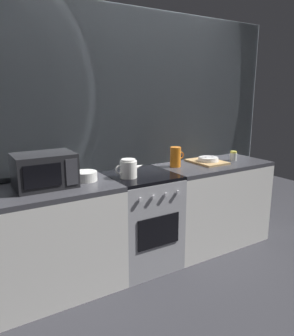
% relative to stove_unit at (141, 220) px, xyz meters
% --- Properties ---
extents(ground_plane, '(8.00, 8.00, 0.00)m').
position_rel_stove_unit_xyz_m(ground_plane, '(0.00, 0.00, -0.45)').
color(ground_plane, '#2D2D33').
extents(back_wall, '(3.60, 0.05, 2.40)m').
position_rel_stove_unit_xyz_m(back_wall, '(0.00, 0.32, 0.75)').
color(back_wall, gray).
rests_on(back_wall, ground_plane).
extents(counter_left, '(1.20, 0.60, 0.90)m').
position_rel_stove_unit_xyz_m(counter_left, '(-0.90, 0.00, 0.00)').
color(counter_left, silver).
rests_on(counter_left, ground_plane).
extents(stove_unit, '(0.60, 0.63, 0.90)m').
position_rel_stove_unit_xyz_m(stove_unit, '(0.00, 0.00, 0.00)').
color(stove_unit, '#9E9EA3').
rests_on(stove_unit, ground_plane).
extents(counter_right, '(1.20, 0.60, 0.90)m').
position_rel_stove_unit_xyz_m(counter_right, '(0.90, 0.00, 0.00)').
color(counter_right, silver).
rests_on(counter_right, ground_plane).
extents(microwave, '(0.46, 0.35, 0.27)m').
position_rel_stove_unit_xyz_m(microwave, '(-0.85, 0.05, 0.59)').
color(microwave, black).
rests_on(microwave, counter_left).
extents(kettle, '(0.28, 0.15, 0.17)m').
position_rel_stove_unit_xyz_m(kettle, '(-0.15, -0.05, 0.53)').
color(kettle, white).
rests_on(kettle, stove_unit).
extents(mixing_bowl, '(0.20, 0.20, 0.08)m').
position_rel_stove_unit_xyz_m(mixing_bowl, '(-0.51, 0.06, 0.49)').
color(mixing_bowl, silver).
rests_on(mixing_bowl, counter_left).
extents(pitcher, '(0.16, 0.11, 0.20)m').
position_rel_stove_unit_xyz_m(pitcher, '(0.46, 0.09, 0.55)').
color(pitcher, orange).
rests_on(pitcher, counter_right).
extents(dish_pile, '(0.30, 0.40, 0.07)m').
position_rel_stove_unit_xyz_m(dish_pile, '(0.85, 0.05, 0.47)').
color(dish_pile, tan).
rests_on(dish_pile, counter_right).
extents(spice_jar, '(0.08, 0.08, 0.10)m').
position_rel_stove_unit_xyz_m(spice_jar, '(1.18, -0.01, 0.50)').
color(spice_jar, silver).
rests_on(spice_jar, counter_right).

